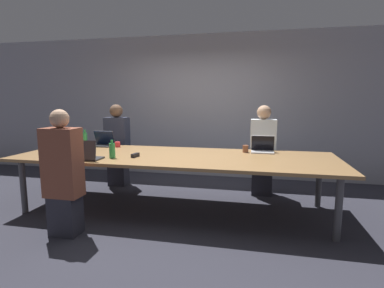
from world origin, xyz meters
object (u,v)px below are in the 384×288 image
object	(u,v)px
laptop_far_left	(103,142)
person_far_left	(117,146)
cup_far_left	(118,144)
person_near_left	(63,175)
person_far_right	(263,152)
bottle_near_left	(112,150)
bottle_far_left	(85,139)
laptop_near_left	(87,154)
cup_far_right	(245,149)
cup_near_left	(71,155)
stapler	(135,155)
laptop_far_right	(263,147)

from	to	relation	value
laptop_far_left	person_far_left	world-z (taller)	person_far_left
cup_far_left	person_near_left	xyz separation A→B (m)	(0.09, -1.54, -0.12)
person_far_right	bottle_near_left	bearing A→B (deg)	-145.72
bottle_far_left	laptop_near_left	size ratio (longest dim) A/B	0.86
person_far_right	cup_far_right	xyz separation A→B (m)	(-0.26, -0.51, 0.12)
cup_near_left	cup_far_left	bearing A→B (deg)	82.54
bottle_far_left	bottle_near_left	size ratio (longest dim) A/B	1.16
person_far_left	person_near_left	bearing A→B (deg)	-80.83
person_far_left	cup_far_left	distance (m)	0.54
cup_far_left	bottle_far_left	world-z (taller)	bottle_far_left
laptop_near_left	stapler	distance (m)	0.61
cup_far_left	cup_near_left	size ratio (longest dim) A/B	0.83
person_near_left	laptop_far_right	bearing A→B (deg)	-145.23
person_far_right	cup_near_left	bearing A→B (deg)	-148.40
person_far_right	person_near_left	xyz separation A→B (m)	(-2.22, -1.99, -0.01)
person_far_left	stapler	xyz separation A→B (m)	(0.86, -1.22, 0.09)
cup_far_right	laptop_near_left	size ratio (longest dim) A/B	0.33
stapler	person_far_left	bearing A→B (deg)	135.28
bottle_near_left	cup_far_left	bearing A→B (deg)	112.19
laptop_far_left	laptop_near_left	xyz separation A→B (m)	(0.38, -1.12, 0.00)
laptop_far_left	laptop_near_left	world-z (taller)	laptop_near_left
person_far_right	stapler	xyz separation A→B (m)	(-1.68, -1.20, 0.09)
person_near_left	cup_near_left	world-z (taller)	person_near_left
cup_near_left	person_far_left	bearing A→B (deg)	93.72
cup_far_left	cup_far_right	size ratio (longest dim) A/B	0.83
laptop_far_left	stapler	world-z (taller)	laptop_far_left
laptop_far_left	bottle_near_left	distance (m)	1.12
cup_far_left	person_near_left	world-z (taller)	person_near_left
person_far_left	laptop_near_left	distance (m)	1.58
stapler	person_near_left	bearing A→B (deg)	-114.47
cup_far_right	stapler	distance (m)	1.58
person_near_left	laptop_far_left	bearing A→B (deg)	-77.03
cup_far_right	person_near_left	size ratio (longest dim) A/B	0.07
bottle_far_left	person_near_left	distance (m)	1.61
cup_near_left	person_far_right	bearing A→B (deg)	31.60
person_far_left	stapler	distance (m)	1.50
laptop_near_left	person_far_left	bearing A→B (deg)	-77.44
cup_far_right	person_near_left	xyz separation A→B (m)	(-1.96, -1.47, -0.13)
bottle_far_left	person_near_left	xyz separation A→B (m)	(0.63, -1.47, -0.20)
person_far_right	stapler	size ratio (longest dim) A/B	9.33
person_far_right	bottle_near_left	size ratio (longest dim) A/B	6.11
bottle_far_left	laptop_far_right	distance (m)	2.83
cup_far_right	laptop_far_left	bearing A→B (deg)	177.33
laptop_far_left	bottle_far_left	world-z (taller)	bottle_far_left
person_far_right	person_far_left	bearing A→B (deg)	179.60
cup_far_right	person_far_right	bearing A→B (deg)	63.60
laptop_far_right	laptop_far_left	bearing A→B (deg)	178.86
person_near_left	stapler	xyz separation A→B (m)	(0.54, 0.78, 0.11)
laptop_far_right	laptop_near_left	size ratio (longest dim) A/B	1.03
cup_far_left	person_far_right	xyz separation A→B (m)	(2.30, 0.45, -0.11)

